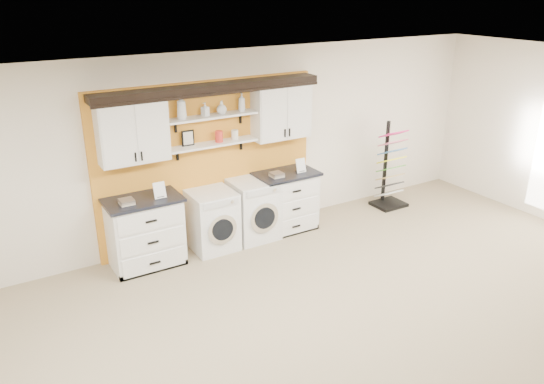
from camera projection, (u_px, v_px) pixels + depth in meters
ceiling at (419, 104)px, 4.00m from camera, size 10.00×10.00×0.00m
wall_back at (207, 149)px, 7.71m from camera, size 10.00×0.00×10.00m
accent_panel at (209, 163)px, 7.75m from camera, size 3.40×0.07×2.40m
upper_cabinet_left at (132, 131)px, 6.82m from camera, size 0.90×0.35×0.84m
upper_cabinet_right at (281, 111)px, 7.90m from camera, size 0.90×0.35×0.84m
shelf_lower at (213, 144)px, 7.50m from camera, size 1.32×0.28×0.03m
shelf_upper at (212, 116)px, 7.35m from camera, size 1.32×0.28×0.03m
crown_molding at (210, 87)px, 7.22m from camera, size 3.30×0.41×0.13m
picture_frame at (188, 138)px, 7.32m from camera, size 0.18×0.02×0.22m
canister_red at (219, 137)px, 7.51m from camera, size 0.11×0.11×0.16m
canister_cream at (235, 135)px, 7.63m from camera, size 0.10×0.10×0.14m
base_cabinet_left at (145, 232)px, 7.21m from camera, size 1.01×0.66×0.99m
base_cabinet_right at (286, 201)px, 8.30m from camera, size 0.96×0.66×0.94m
washer at (212, 220)px, 7.70m from camera, size 0.63×0.71×0.88m
dryer at (253, 209)px, 8.02m from camera, size 0.66×0.71×0.92m
sample_rack at (390, 179)px, 9.18m from camera, size 0.54×0.45×1.49m
soap_bottle_a at (181, 107)px, 7.08m from camera, size 0.15×0.15×0.34m
soap_bottle_b at (205, 109)px, 7.27m from camera, size 0.11×0.11×0.19m
soap_bottle_c at (222, 107)px, 7.39m from camera, size 0.19×0.19×0.18m
soap_bottle_d at (242, 102)px, 7.52m from camera, size 0.11×0.11×0.26m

